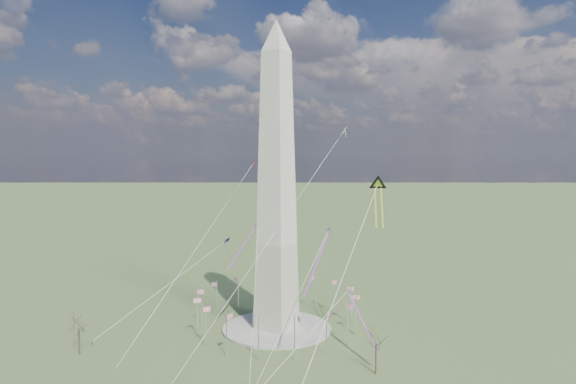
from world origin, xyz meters
The scene contains 14 objects.
ground centered at (0.00, 0.00, 0.00)m, with size 2000.00×2000.00×0.00m, color #466130.
plaza centered at (0.00, 0.00, 0.40)m, with size 36.00×36.00×0.80m, color #9D9B8F.
washington_monument centered at (0.00, 0.00, 47.95)m, with size 15.56×15.56×100.00m.
flagpole_ring centered at (0.00, 0.00, 7.27)m, with size 54.40×54.40×13.00m.
tree_near centered at (41.20, -14.18, 8.79)m, with size 7.05×7.05×12.33m.
tree_far centered at (-36.62, -48.53, 8.25)m, with size 6.62×6.62×11.59m.
person_west centered at (-38.95, -42.49, 0.76)m, with size 0.74×0.57×1.52m, color gray.
kite_delta_black centered at (31.18, 9.60, 48.07)m, with size 11.21×17.29×14.34m.
kite_diamond_purple centered at (-28.06, 8.56, 25.11)m, with size 1.96×3.00×9.09m.
kite_streamer_left centered at (22.64, -10.96, 30.29)m, with size 5.79×22.74×15.75m.
kite_streamer_mid centered at (-5.01, -8.66, 31.85)m, with size 3.91×19.83×13.65m.
kite_streamer_right centered at (31.54, -4.41, 12.41)m, with size 16.09×12.91×13.38m.
kite_small_red centered at (-37.65, 38.73, 54.10)m, with size 1.13×1.88×4.40m.
kite_small_white centered at (3.10, 43.48, 67.50)m, with size 1.27×1.47×3.96m.
Camera 1 is at (92.89, -137.81, 58.67)m, focal length 32.00 mm.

